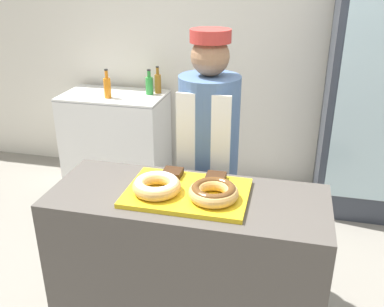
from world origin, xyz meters
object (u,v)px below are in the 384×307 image
at_px(donut_chocolate_glaze, 214,192).
at_px(brownie_back_right, 216,178).
at_px(bottle_green, 149,85).
at_px(donut_light_glaze, 157,185).
at_px(brownie_back_left, 173,173).
at_px(serving_tray, 187,193).
at_px(chest_freezer, 116,138).
at_px(beverage_fridge, 365,99).
at_px(bottle_orange, 107,87).
at_px(bottle_amber, 158,83).
at_px(baker_person, 209,161).

height_order(donut_chocolate_glaze, brownie_back_right, donut_chocolate_glaze).
xyz_separation_m(brownie_back_right, bottle_green, (-0.94, 1.72, -0.00)).
xyz_separation_m(donut_light_glaze, brownie_back_left, (0.02, 0.19, -0.02)).
distance_m(serving_tray, chest_freezer, 2.17).
bearing_deg(bottle_green, brownie_back_right, -61.34).
relative_size(beverage_fridge, bottle_orange, 7.53).
bearing_deg(donut_chocolate_glaze, beverage_fridge, 63.92).
xyz_separation_m(donut_chocolate_glaze, bottle_amber, (-0.90, 1.97, -0.02)).
distance_m(donut_chocolate_glaze, baker_person, 0.60).
height_order(donut_chocolate_glaze, bottle_amber, bottle_amber).
relative_size(donut_light_glaze, bottle_amber, 0.95).
height_order(serving_tray, donut_light_glaze, donut_light_glaze).
relative_size(donut_light_glaze, bottle_green, 1.03).
relative_size(chest_freezer, bottle_green, 4.08).
xyz_separation_m(beverage_fridge, bottle_orange, (-2.18, -0.11, -0.00)).
bearing_deg(bottle_green, bottle_orange, -148.52).
relative_size(donut_light_glaze, brownie_back_right, 2.40).
distance_m(donut_light_glaze, bottle_amber, 2.06).
xyz_separation_m(donut_chocolate_glaze, baker_person, (-0.14, 0.57, -0.11)).
bearing_deg(bottle_green, chest_freezer, -165.53).
xyz_separation_m(donut_light_glaze, donut_chocolate_glaze, (0.28, 0.00, 0.00)).
distance_m(serving_tray, bottle_orange, 2.02).
relative_size(brownie_back_left, baker_person, 0.06).
relative_size(baker_person, bottle_orange, 6.37).
bearing_deg(baker_person, chest_freezer, 132.66).
distance_m(serving_tray, donut_light_glaze, 0.16).
bearing_deg(chest_freezer, bottle_orange, -89.25).
height_order(brownie_back_left, brownie_back_right, same).
height_order(brownie_back_right, beverage_fridge, beverage_fridge).
height_order(donut_light_glaze, brownie_back_left, donut_light_glaze).
xyz_separation_m(bottle_orange, bottle_amber, (0.39, 0.26, -0.00)).
distance_m(brownie_back_left, chest_freezer, 2.01).
bearing_deg(donut_light_glaze, baker_person, 75.86).
bearing_deg(baker_person, donut_light_glaze, -104.14).
relative_size(brownie_back_right, baker_person, 0.06).
relative_size(serving_tray, donut_light_glaze, 2.50).
bearing_deg(brownie_back_left, brownie_back_right, 0.00).
bearing_deg(beverage_fridge, brownie_back_left, -125.10).
bearing_deg(baker_person, beverage_fridge, 50.59).
bearing_deg(donut_chocolate_glaze, donut_light_glaze, 180.00).
bearing_deg(donut_light_glaze, brownie_back_right, 36.73).
height_order(baker_person, beverage_fridge, beverage_fridge).
bearing_deg(beverage_fridge, serving_tray, -120.20).
bearing_deg(bottle_orange, brownie_back_right, -50.20).
bearing_deg(bottle_green, donut_chocolate_glaze, -63.19).
height_order(baker_person, bottle_green, baker_person).
bearing_deg(bottle_orange, serving_tray, -55.27).
bearing_deg(brownie_back_left, bottle_green, 112.44).
height_order(beverage_fridge, bottle_orange, beverage_fridge).
height_order(beverage_fridge, chest_freezer, beverage_fridge).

